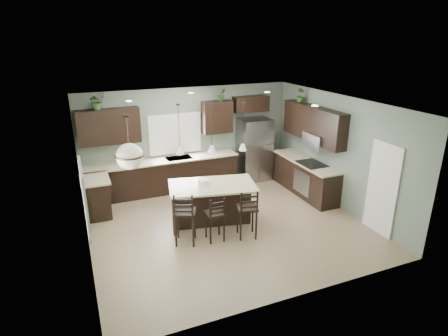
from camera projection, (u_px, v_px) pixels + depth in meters
ground at (227, 225)px, 8.65m from camera, size 6.00×6.00×0.00m
pantry_door at (382, 189)px, 8.03m from camera, size 0.04×0.82×2.04m
window_back at (175, 134)px, 10.35m from camera, size 1.35×0.02×1.00m
window_left at (84, 197)px, 6.35m from camera, size 0.02×1.10×1.00m
left_return_cabs at (96, 197)px, 9.00m from camera, size 0.60×0.90×0.90m
left_return_countertop at (95, 179)px, 8.84m from camera, size 0.66×0.96×0.04m
back_lower_cabs at (164, 176)px, 10.32m from camera, size 4.20×0.60×0.90m
back_countertop at (163, 161)px, 10.14m from camera, size 4.20×0.66×0.04m
sink_inset at (179, 158)px, 10.30m from camera, size 0.70×0.45×0.01m
faucet at (179, 153)px, 10.22m from camera, size 0.02×0.02×0.28m
back_upper_left at (109, 127)px, 9.45m from camera, size 1.55×0.34×0.90m
back_upper_right at (217, 117)px, 10.51m from camera, size 0.85×0.34×0.90m
fridge_header at (251, 104)px, 10.79m from camera, size 1.05×0.34×0.45m
right_lower_cabs at (305, 178)px, 10.23m from camera, size 0.60×2.35×0.90m
right_countertop at (306, 161)px, 10.06m from camera, size 0.66×2.35×0.04m
cooktop at (312, 164)px, 9.82m from camera, size 0.58×0.75×0.02m
wall_oven_front at (301, 183)px, 9.88m from camera, size 0.01×0.72×0.60m
right_upper_cabs at (313, 123)px, 9.77m from camera, size 0.34×2.35×0.90m
microwave at (317, 141)px, 9.65m from camera, size 0.40×0.75×0.40m
refrigerator at (254, 149)px, 11.10m from camera, size 0.90×0.74×1.85m
kitchen_island at (212, 203)px, 8.66m from camera, size 2.14×1.49×0.92m
serving_dish at (203, 183)px, 8.45m from camera, size 0.24×0.24×0.14m
bar_stool_left at (185, 217)px, 7.72m from camera, size 0.58×0.58×1.18m
bar_stool_center at (215, 218)px, 7.86m from camera, size 0.39×0.39×1.03m
bar_stool_right at (247, 213)px, 7.98m from camera, size 0.50×0.50×1.12m
pendant_left at (179, 129)px, 7.94m from camera, size 0.17×0.17×1.10m
pendant_center at (212, 128)px, 8.06m from camera, size 0.17×0.17×1.10m
pendant_right at (243, 127)px, 8.18m from camera, size 0.17×0.17×1.10m
chandelier at (128, 143)px, 6.75m from camera, size 0.53×0.53×0.99m
plant_back_left at (97, 101)px, 9.12m from camera, size 0.48×0.45×0.42m
plant_back_right at (222, 95)px, 10.32m from camera, size 0.19×0.15×0.35m
plant_right_wall at (300, 96)px, 10.09m from camera, size 0.22×0.22×0.37m
room_shell at (227, 155)px, 8.07m from camera, size 6.00×6.00×6.00m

